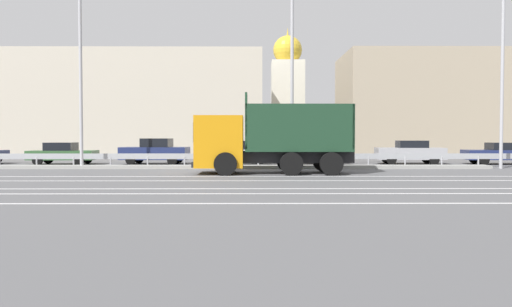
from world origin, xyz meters
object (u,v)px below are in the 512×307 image
object	(u,v)px
street_lamp_1	(79,69)
parked_car_2	(63,153)
dump_truck	(252,144)
parked_car_6	(410,152)
median_road_sign	(330,148)
parked_car_5	(314,153)
parked_car_4	(240,153)
church_tower	(287,95)
street_lamp_3	(504,72)
parked_car_7	(503,153)
parked_car_3	(155,151)
street_lamp_2	(292,62)

from	to	relation	value
street_lamp_1	parked_car_2	bearing A→B (deg)	120.96
dump_truck	parked_car_6	xyz separation A→B (m)	(10.00, 8.00, -0.62)
median_road_sign	parked_car_5	xyz separation A→B (m)	(-0.37, 4.29, -0.43)
parked_car_4	parked_car_6	size ratio (longest dim) A/B	0.97
church_tower	street_lamp_3	bearing A→B (deg)	-71.86
parked_car_7	parked_car_4	bearing A→B (deg)	93.86
parked_car_3	parked_car_7	xyz separation A→B (m)	(21.81, -0.38, -0.11)
street_lamp_2	parked_car_2	bearing A→B (deg)	162.67
parked_car_3	parked_car_7	world-z (taller)	parked_car_3
dump_truck	parked_car_6	world-z (taller)	dump_truck
median_road_sign	parked_car_4	xyz separation A→B (m)	(-5.04, 4.07, -0.40)
median_road_sign	street_lamp_1	world-z (taller)	street_lamp_1
street_lamp_2	parked_car_4	bearing A→B (deg)	123.89
street_lamp_3	parked_car_5	size ratio (longest dim) A/B	2.41
street_lamp_1	parked_car_4	bearing A→B (deg)	26.81
dump_truck	parked_car_6	distance (m)	12.82
dump_truck	parked_car_2	size ratio (longest dim) A/B	1.83
dump_truck	parked_car_5	world-z (taller)	dump_truck
parked_car_3	parked_car_4	bearing A→B (deg)	-89.89
parked_car_5	church_tower	size ratio (longest dim) A/B	0.28
street_lamp_3	parked_car_2	xyz separation A→B (m)	(-25.37, 4.34, -4.52)
median_road_sign	parked_car_2	world-z (taller)	median_road_sign
parked_car_5	parked_car_7	bearing A→B (deg)	-92.57
street_lamp_1	street_lamp_3	xyz separation A→B (m)	(22.81, -0.07, -0.11)
dump_truck	median_road_sign	bearing A→B (deg)	-49.86
street_lamp_1	dump_truck	bearing A→B (deg)	-20.32
parked_car_6	church_tower	bearing A→B (deg)	18.25
street_lamp_2	church_tower	bearing A→B (deg)	86.46
street_lamp_1	parked_car_3	bearing A→B (deg)	55.26
parked_car_4	parked_car_2	bearing A→B (deg)	-86.66
parked_car_3	parked_car_4	size ratio (longest dim) A/B	1.02
street_lamp_2	church_tower	distance (m)	29.35
parked_car_4	parked_car_5	xyz separation A→B (m)	(4.68, 0.22, -0.02)
median_road_sign	parked_car_5	size ratio (longest dim) A/B	0.56
median_road_sign	street_lamp_3	world-z (taller)	street_lamp_3
parked_car_6	parked_car_3	bearing A→B (deg)	94.57
median_road_sign	parked_car_6	distance (m)	7.21
street_lamp_2	parked_car_4	world-z (taller)	street_lamp_2
street_lamp_1	parked_car_4	distance (m)	10.54
parked_car_4	parked_car_7	world-z (taller)	parked_car_4
dump_truck	parked_car_3	bearing A→B (deg)	37.06
parked_car_6	parked_car_7	size ratio (longest dim) A/B	0.90
street_lamp_1	parked_car_7	bearing A→B (deg)	9.49
median_road_sign	street_lamp_3	xyz separation A→B (m)	(9.29, -0.28, 4.08)
street_lamp_1	street_lamp_2	size ratio (longest dim) A/B	0.91
dump_truck	parked_car_7	bearing A→B (deg)	-64.52
median_road_sign	street_lamp_2	distance (m)	5.05
median_road_sign	street_lamp_1	distance (m)	14.15
parked_car_3	parked_car_5	size ratio (longest dim) A/B	1.09
parked_car_5	dump_truck	bearing A→B (deg)	152.83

